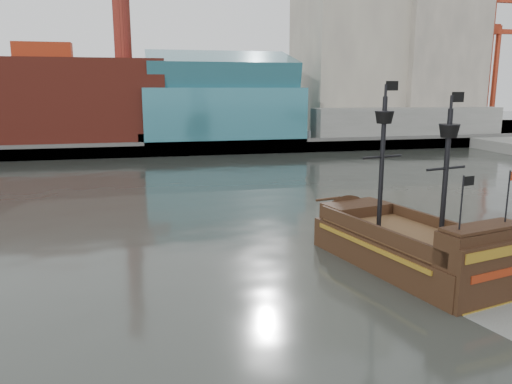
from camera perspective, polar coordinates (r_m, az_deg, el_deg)
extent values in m
plane|color=#252823|center=(30.26, -1.21, -11.56)|extent=(400.00, 400.00, 0.00)
cube|color=slate|center=(119.82, -10.40, 6.38)|extent=(220.00, 60.00, 2.00)
cube|color=#4C4C49|center=(90.50, -9.45, 4.89)|extent=(220.00, 1.00, 2.60)
cube|color=maroon|center=(100.54, -22.78, 9.51)|extent=(42.00, 18.00, 15.00)
cube|color=#2D6C7A|center=(98.57, -3.99, 8.90)|extent=(30.00, 16.00, 10.00)
cube|color=#B4AC95|center=(117.23, 10.43, 18.02)|extent=(20.00, 22.00, 46.00)
cube|color=#AB9F90|center=(121.59, 19.24, 15.45)|extent=(18.00, 18.00, 38.00)
cube|color=#B4AC95|center=(137.03, 11.55, 18.32)|extent=(24.00, 20.00, 52.00)
cube|color=slate|center=(107.77, 16.95, 7.61)|extent=(40.00, 6.00, 6.00)
cylinder|color=maroon|center=(102.46, -15.22, 20.43)|extent=(3.20, 3.20, 22.00)
cube|color=#2D6C7A|center=(98.48, -4.06, 13.55)|extent=(28.00, 14.94, 8.78)
cube|color=slate|center=(137.83, 24.51, 7.25)|extent=(4.00, 4.00, 3.00)
cylinder|color=#A6321B|center=(137.70, 25.04, 13.26)|extent=(1.40, 1.40, 32.00)
cube|color=slate|center=(151.84, 25.24, 7.52)|extent=(4.00, 4.00, 3.00)
cylinder|color=#A6321B|center=(151.63, 25.63, 11.84)|extent=(1.40, 1.40, 26.00)
cube|color=#A6321B|center=(150.51, 25.12, 16.49)|extent=(5.00, 2.50, 2.50)
cube|color=black|center=(35.73, 16.59, -7.16)|extent=(8.66, 14.67, 2.98)
cube|color=#54371E|center=(35.24, 16.75, -4.60)|extent=(7.79, 13.21, 0.34)
cube|color=black|center=(39.18, 11.36, -2.08)|extent=(5.36, 3.77, 1.14)
cube|color=black|center=(31.12, 24.30, -5.69)|extent=(5.71, 3.00, 2.06)
cube|color=black|center=(31.08, 25.51, -9.39)|extent=(5.53, 1.54, 4.58)
cube|color=olive|center=(30.41, 26.05, -6.25)|extent=(5.04, 1.24, 0.57)
cube|color=maroon|center=(30.80, 25.84, -8.48)|extent=(3.93, 0.99, 0.46)
cylinder|color=black|center=(34.92, 14.19, 3.19)|extent=(0.38, 0.38, 8.93)
cylinder|color=black|center=(33.60, 20.85, 1.86)|extent=(0.38, 0.38, 8.24)
cone|color=black|center=(34.61, 14.45, 8.26)|extent=(1.51, 1.51, 0.80)
cone|color=black|center=(33.28, 21.20, 6.52)|extent=(1.51, 1.51, 0.80)
cube|color=black|center=(34.89, 15.29, 11.63)|extent=(1.01, 0.26, 0.63)
cube|color=black|center=(33.56, 22.08, 10.02)|extent=(1.01, 0.26, 0.63)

